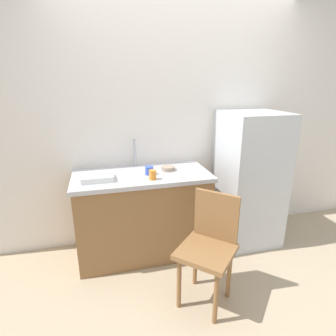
{
  "coord_description": "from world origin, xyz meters",
  "views": [
    {
      "loc": [
        -0.81,
        -1.81,
        1.72
      ],
      "look_at": [
        -0.19,
        0.6,
        0.91
      ],
      "focal_mm": 29.14,
      "sensor_mm": 36.0,
      "label": 1
    }
  ],
  "objects_px": {
    "chair": "(209,244)",
    "dish_tray": "(97,178)",
    "cup_orange": "(153,175)",
    "terracotta_bowl": "(168,168)",
    "cup_blue": "(149,170)",
    "refrigerator": "(248,179)"
  },
  "relations": [
    {
      "from": "dish_tray",
      "to": "cup_blue",
      "type": "height_order",
      "value": "cup_blue"
    },
    {
      "from": "terracotta_bowl",
      "to": "cup_blue",
      "type": "relative_size",
      "value": 1.72
    },
    {
      "from": "cup_blue",
      "to": "cup_orange",
      "type": "height_order",
      "value": "cup_orange"
    },
    {
      "from": "refrigerator",
      "to": "dish_tray",
      "type": "relative_size",
      "value": 5.05
    },
    {
      "from": "refrigerator",
      "to": "dish_tray",
      "type": "xyz_separation_m",
      "value": [
        -1.56,
        -0.07,
        0.18
      ]
    },
    {
      "from": "terracotta_bowl",
      "to": "cup_blue",
      "type": "height_order",
      "value": "cup_blue"
    },
    {
      "from": "refrigerator",
      "to": "cup_orange",
      "type": "bearing_deg",
      "value": -170.86
    },
    {
      "from": "dish_tray",
      "to": "cup_blue",
      "type": "xyz_separation_m",
      "value": [
        0.48,
        0.04,
        0.01
      ]
    },
    {
      "from": "dish_tray",
      "to": "chair",
      "type": "bearing_deg",
      "value": -40.13
    },
    {
      "from": "chair",
      "to": "cup_orange",
      "type": "distance_m",
      "value": 0.78
    },
    {
      "from": "refrigerator",
      "to": "cup_orange",
      "type": "height_order",
      "value": "refrigerator"
    },
    {
      "from": "cup_orange",
      "to": "terracotta_bowl",
      "type": "bearing_deg",
      "value": 47.49
    },
    {
      "from": "refrigerator",
      "to": "chair",
      "type": "relative_size",
      "value": 1.59
    },
    {
      "from": "refrigerator",
      "to": "cup_blue",
      "type": "xyz_separation_m",
      "value": [
        -1.09,
        -0.03,
        0.19
      ]
    },
    {
      "from": "dish_tray",
      "to": "refrigerator",
      "type": "bearing_deg",
      "value": 2.52
    },
    {
      "from": "terracotta_bowl",
      "to": "chair",
      "type": "bearing_deg",
      "value": -81.26
    },
    {
      "from": "refrigerator",
      "to": "dish_tray",
      "type": "distance_m",
      "value": 1.58
    },
    {
      "from": "chair",
      "to": "dish_tray",
      "type": "bearing_deg",
      "value": -175.46
    },
    {
      "from": "dish_tray",
      "to": "cup_blue",
      "type": "distance_m",
      "value": 0.48
    },
    {
      "from": "cup_orange",
      "to": "dish_tray",
      "type": "bearing_deg",
      "value": 167.73
    },
    {
      "from": "cup_blue",
      "to": "cup_orange",
      "type": "xyz_separation_m",
      "value": [
        0.0,
        -0.14,
        0.0
      ]
    },
    {
      "from": "refrigerator",
      "to": "chair",
      "type": "distance_m",
      "value": 1.09
    }
  ]
}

